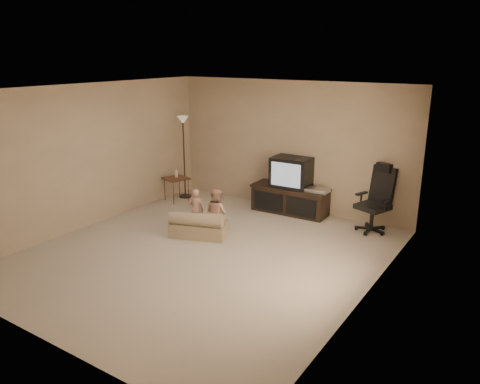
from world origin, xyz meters
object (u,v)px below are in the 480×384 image
object	(u,v)px
child_sofa	(198,226)
toddler_left	(196,210)
floor_lamp	(183,139)
tv_stand	(291,190)
side_table	(176,178)
toddler_right	(216,212)
office_chair	(375,207)

from	to	relation	value
child_sofa	toddler_left	size ratio (longest dim) A/B	1.37
floor_lamp	child_sofa	bearing A→B (deg)	-44.89
child_sofa	floor_lamp	bearing A→B (deg)	115.21
tv_stand	side_table	world-z (taller)	tv_stand
floor_lamp	toddler_right	xyz separation A→B (m)	(1.87, -1.43, -0.85)
side_table	office_chair	bearing A→B (deg)	8.04
office_chair	toddler_right	xyz separation A→B (m)	(-2.17, -1.69, -0.01)
floor_lamp	office_chair	bearing A→B (deg)	3.68
toddler_right	side_table	bearing A→B (deg)	-21.69
side_table	toddler_left	bearing A→B (deg)	-38.55
side_table	child_sofa	bearing A→B (deg)	-39.38
floor_lamp	child_sofa	size ratio (longest dim) A/B	1.65
office_chair	child_sofa	distance (m)	3.06
child_sofa	toddler_right	bearing A→B (deg)	22.62
child_sofa	toddler_right	world-z (taller)	toddler_right
side_table	toddler_right	bearing A→B (deg)	-31.38
floor_lamp	tv_stand	bearing A→B (deg)	7.95
toddler_right	child_sofa	bearing A→B (deg)	52.20
tv_stand	toddler_left	xyz separation A→B (m)	(-0.92, -1.78, -0.07)
side_table	floor_lamp	bearing A→B (deg)	94.27
toddler_left	tv_stand	bearing A→B (deg)	-134.22
floor_lamp	toddler_left	size ratio (longest dim) A/B	2.27
toddler_left	floor_lamp	bearing A→B (deg)	-61.73
floor_lamp	child_sofa	xyz separation A→B (m)	(1.64, -1.64, -1.08)
floor_lamp	child_sofa	distance (m)	2.56
tv_stand	toddler_right	size ratio (longest dim) A/B	1.87
tv_stand	toddler_left	size ratio (longest dim) A/B	2.02
floor_lamp	toddler_right	bearing A→B (deg)	-37.48
toddler_left	office_chair	bearing A→B (deg)	-163.47
floor_lamp	side_table	bearing A→B (deg)	-85.73
floor_lamp	toddler_left	world-z (taller)	floor_lamp
child_sofa	toddler_right	size ratio (longest dim) A/B	1.27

